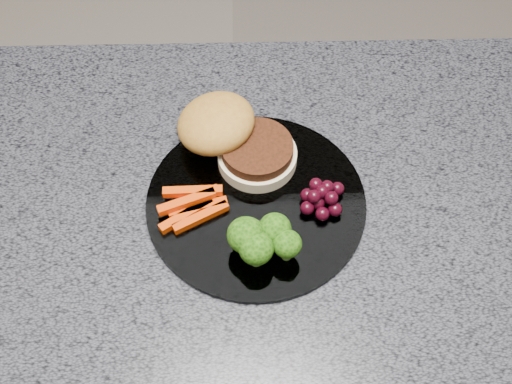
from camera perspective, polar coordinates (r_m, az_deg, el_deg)
island_cabinet at (r=1.25m, az=-2.18°, el=-13.93°), size 1.20×0.60×0.86m
countertop at (r=0.85m, az=-3.14°, el=-3.47°), size 1.20×0.60×0.04m
plate at (r=0.84m, az=0.00°, el=-0.87°), size 0.26×0.26×0.01m
burger at (r=0.87m, az=-2.05°, el=4.47°), size 0.18×0.16×0.05m
carrot_sticks at (r=0.83m, az=-5.10°, el=-1.07°), size 0.08×0.06×0.02m
broccoli at (r=0.78m, az=0.48°, el=-3.78°), size 0.08×0.06×0.05m
grape_bunch at (r=0.83m, az=5.34°, el=-0.42°), size 0.05×0.05×0.03m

